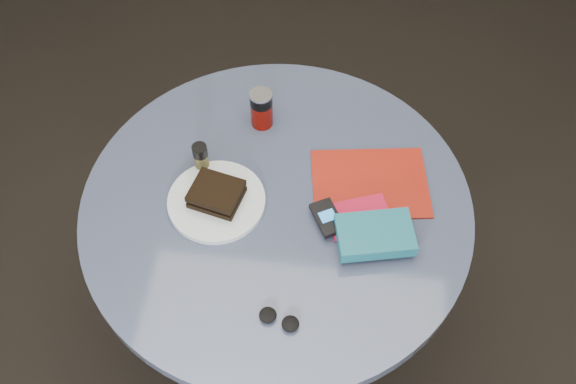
# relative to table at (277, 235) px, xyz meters

# --- Properties ---
(ground) EXTENTS (4.00, 4.00, 0.00)m
(ground) POSITION_rel_table_xyz_m (0.00, 0.00, -0.59)
(ground) COLOR black
(ground) RESTS_ON ground
(table) EXTENTS (1.00, 1.00, 0.75)m
(table) POSITION_rel_table_xyz_m (0.00, 0.00, 0.00)
(table) COLOR black
(table) RESTS_ON ground
(plate) EXTENTS (0.25, 0.25, 0.02)m
(plate) POSITION_rel_table_xyz_m (-0.15, -0.02, 0.17)
(plate) COLOR silver
(plate) RESTS_ON table
(sandwich) EXTENTS (0.14, 0.13, 0.04)m
(sandwich) POSITION_rel_table_xyz_m (-0.15, -0.02, 0.20)
(sandwich) COLOR black
(sandwich) RESTS_ON plate
(soda_can) EXTENTS (0.08, 0.08, 0.12)m
(soda_can) POSITION_rel_table_xyz_m (-0.07, 0.26, 0.22)
(soda_can) COLOR #680B05
(soda_can) RESTS_ON table
(pepper_grinder) EXTENTS (0.05, 0.05, 0.09)m
(pepper_grinder) POSITION_rel_table_xyz_m (-0.21, 0.08, 0.21)
(pepper_grinder) COLOR #4B4520
(pepper_grinder) RESTS_ON table
(magazine) EXTENTS (0.33, 0.27, 0.01)m
(magazine) POSITION_rel_table_xyz_m (0.23, 0.09, 0.17)
(magazine) COLOR maroon
(magazine) RESTS_ON table
(red_book) EXTENTS (0.18, 0.15, 0.01)m
(red_book) POSITION_rel_table_xyz_m (0.21, -0.03, 0.18)
(red_book) COLOR #B30E2F
(red_book) RESTS_ON magazine
(novel) EXTENTS (0.20, 0.16, 0.04)m
(novel) POSITION_rel_table_xyz_m (0.25, -0.09, 0.20)
(novel) COLOR #165768
(novel) RESTS_ON red_book
(mp3_player) EXTENTS (0.10, 0.11, 0.02)m
(mp3_player) POSITION_rel_table_xyz_m (0.13, -0.05, 0.19)
(mp3_player) COLOR black
(mp3_player) RESTS_ON red_book
(headphones) EXTENTS (0.10, 0.06, 0.02)m
(headphones) POSITION_rel_table_xyz_m (0.05, -0.32, 0.17)
(headphones) COLOR black
(headphones) RESTS_ON table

